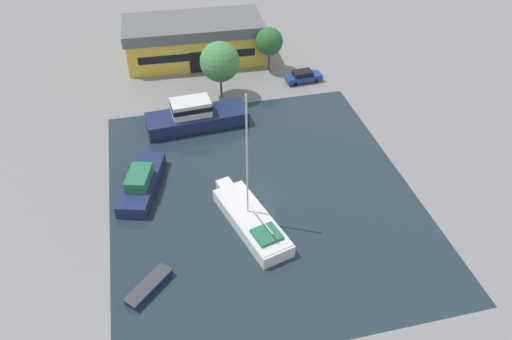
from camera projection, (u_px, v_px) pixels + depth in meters
The scene contains 10 objects.
ground_plane at pixel (262, 194), 49.33m from camera, with size 440.00×440.00×0.00m, color slate.
water_canal at pixel (262, 194), 49.32m from camera, with size 29.46×34.40×0.01m, color #1E2D38.
warehouse_building at pixel (194, 40), 70.35m from camera, with size 19.57×9.54×5.74m.
quay_tree_near_building at pixel (269, 41), 66.85m from camera, with size 3.72×3.72×6.09m.
quay_tree_by_water at pixel (220, 62), 60.81m from camera, with size 4.93×4.93×7.35m.
parked_car at pixel (303, 76), 66.38m from camera, with size 4.91×2.16×1.59m.
sailboat_moored at pixel (251, 220), 45.46m from camera, with size 5.69×11.35×13.59m.
motor_cruiser at pixel (196, 117), 57.85m from camera, with size 11.94×4.65×3.51m.
small_dinghy at pixel (149, 286), 40.10m from camera, with size 4.18×4.09×0.68m.
cabin_boat at pixel (141, 183), 49.29m from camera, with size 5.39×9.30×2.43m.
Camera 1 is at (-9.05, -35.72, 32.88)m, focal length 35.00 mm.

